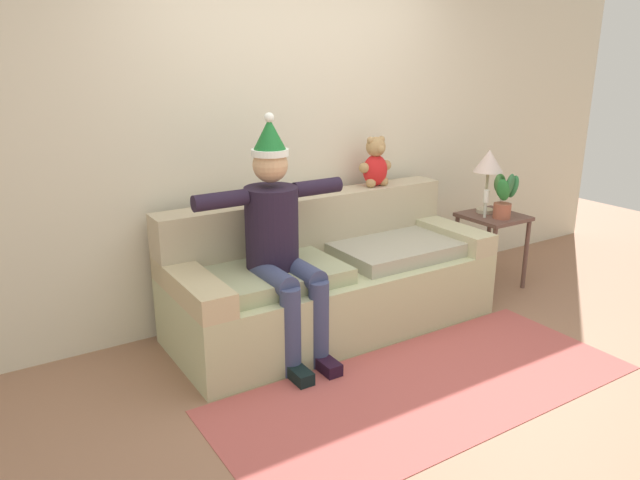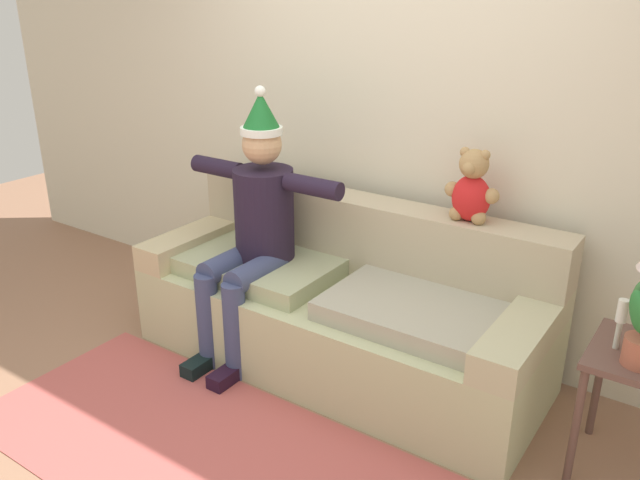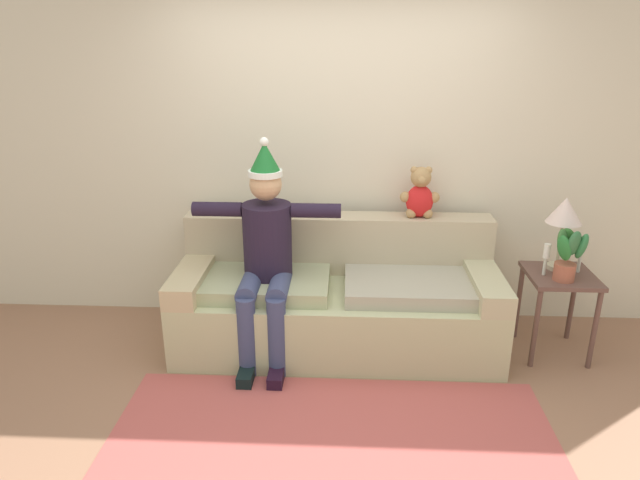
{
  "view_description": "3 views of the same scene",
  "coord_description": "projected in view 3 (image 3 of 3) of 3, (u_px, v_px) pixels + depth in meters",
  "views": [
    {
      "loc": [
        -2.19,
        -2.31,
        1.89
      ],
      "look_at": [
        -0.22,
        0.8,
        0.73
      ],
      "focal_mm": 33.79,
      "sensor_mm": 36.0,
      "label": 1
    },
    {
      "loc": [
        1.73,
        -1.71,
        2.04
      ],
      "look_at": [
        -0.05,
        0.87,
        0.79
      ],
      "focal_mm": 36.16,
      "sensor_mm": 36.0,
      "label": 2
    },
    {
      "loc": [
        0.06,
        -2.73,
        2.16
      ],
      "look_at": [
        -0.12,
        0.88,
        0.85
      ],
      "focal_mm": 31.73,
      "sensor_mm": 36.0,
      "label": 3
    }
  ],
  "objects": [
    {
      "name": "area_rug",
      "position": [
        333.0,
        431.0,
        3.28
      ],
      "size": [
        2.57,
        1.07,
        0.01
      ],
      "primitive_type": "cube",
      "color": "#B6534E",
      "rests_on": "ground_plane"
    },
    {
      "name": "potted_plant",
      "position": [
        568.0,
        252.0,
        3.75
      ],
      "size": [
        0.24,
        0.22,
        0.37
      ],
      "color": "#A45740",
      "rests_on": "side_table"
    },
    {
      "name": "back_wall",
      "position": [
        340.0,
        149.0,
        4.3
      ],
      "size": [
        7.0,
        0.1,
        2.7
      ],
      "primitive_type": "cube",
      "color": "beige",
      "rests_on": "ground_plane"
    },
    {
      "name": "couch",
      "position": [
        337.0,
        298.0,
        4.15
      ],
      "size": [
        2.29,
        0.89,
        0.9
      ],
      "color": "#B7BB8E",
      "rests_on": "ground_plane"
    },
    {
      "name": "candle_short",
      "position": [
        581.0,
        250.0,
        3.88
      ],
      "size": [
        0.04,
        0.04,
        0.26
      ],
      "color": "beige",
      "rests_on": "side_table"
    },
    {
      "name": "side_table",
      "position": [
        559.0,
        289.0,
        3.95
      ],
      "size": [
        0.45,
        0.47,
        0.61
      ],
      "color": "brown",
      "rests_on": "ground_plane"
    },
    {
      "name": "person_seated",
      "position": [
        266.0,
        250.0,
        3.86
      ],
      "size": [
        1.02,
        0.77,
        1.54
      ],
      "color": "black",
      "rests_on": "ground_plane"
    },
    {
      "name": "candle_tall",
      "position": [
        546.0,
        255.0,
        3.85
      ],
      "size": [
        0.04,
        0.04,
        0.23
      ],
      "color": "beige",
      "rests_on": "side_table"
    },
    {
      "name": "table_lamp",
      "position": [
        565.0,
        214.0,
        3.86
      ],
      "size": [
        0.24,
        0.24,
        0.52
      ],
      "color": "#B7B093",
      "rests_on": "side_table"
    },
    {
      "name": "ground_plane",
      "position": [
        333.0,
        429.0,
        3.3
      ],
      "size": [
        10.0,
        10.0,
        0.0
      ],
      "primitive_type": "plane",
      "color": "#966A51"
    },
    {
      "name": "teddy_bear",
      "position": [
        420.0,
        195.0,
        4.13
      ],
      "size": [
        0.29,
        0.17,
        0.38
      ],
      "color": "red",
      "rests_on": "couch"
    }
  ]
}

